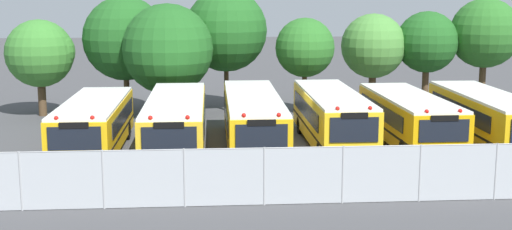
% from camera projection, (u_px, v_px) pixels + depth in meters
% --- Properties ---
extents(ground_plane, '(160.00, 160.00, 0.00)m').
position_uv_depth(ground_plane, '(293.00, 148.00, 31.50)').
color(ground_plane, '#424244').
extents(school_bus_0, '(2.59, 9.32, 2.50)m').
position_uv_depth(school_bus_0, '(94.00, 124.00, 30.40)').
color(school_bus_0, yellow).
rests_on(school_bus_0, ground_plane).
extents(school_bus_1, '(2.67, 10.70, 2.59)m').
position_uv_depth(school_bus_1, '(176.00, 122.00, 30.66)').
color(school_bus_1, yellow).
rests_on(school_bus_1, ground_plane).
extents(school_bus_2, '(2.60, 11.15, 2.63)m').
position_uv_depth(school_bus_2, '(253.00, 119.00, 31.18)').
color(school_bus_2, yellow).
rests_on(school_bus_2, ground_plane).
extents(school_bus_3, '(2.49, 9.78, 2.70)m').
position_uv_depth(school_bus_3, '(332.00, 117.00, 31.60)').
color(school_bus_3, yellow).
rests_on(school_bus_3, ground_plane).
extents(school_bus_4, '(2.70, 9.46, 2.51)m').
position_uv_depth(school_bus_4, '(409.00, 118.00, 31.87)').
color(school_bus_4, '#EAA80C').
rests_on(school_bus_4, ground_plane).
extents(school_bus_5, '(2.64, 9.93, 2.63)m').
position_uv_depth(school_bus_5, '(487.00, 117.00, 31.69)').
color(school_bus_5, yellow).
rests_on(school_bus_5, ground_plane).
extents(tree_0, '(3.99, 3.92, 5.63)m').
position_uv_depth(tree_0, '(43.00, 53.00, 39.18)').
color(tree_0, '#4C3823').
rests_on(tree_0, ground_plane).
extents(tree_1, '(5.02, 5.02, 6.95)m').
position_uv_depth(tree_1, '(123.00, 38.00, 40.35)').
color(tree_1, '#4C3823').
rests_on(tree_1, ground_plane).
extents(tree_2, '(5.15, 5.15, 6.56)m').
position_uv_depth(tree_2, '(169.00, 49.00, 38.28)').
color(tree_2, '#4C3823').
rests_on(tree_2, ground_plane).
extents(tree_3, '(4.98, 4.98, 7.37)m').
position_uv_depth(tree_3, '(224.00, 31.00, 40.91)').
color(tree_3, '#4C3823').
rests_on(tree_3, ground_plane).
extents(tree_4, '(3.46, 3.46, 5.72)m').
position_uv_depth(tree_4, '(306.00, 48.00, 39.40)').
color(tree_4, '#4C3823').
rests_on(tree_4, ground_plane).
extents(tree_5, '(4.01, 4.01, 5.88)m').
position_uv_depth(tree_5, '(371.00, 45.00, 42.03)').
color(tree_5, '#4C3823').
rests_on(tree_5, ground_plane).
extents(tree_6, '(3.81, 3.81, 6.03)m').
position_uv_depth(tree_6, '(427.00, 40.00, 41.97)').
color(tree_6, '#4C3823').
rests_on(tree_6, ground_plane).
extents(tree_7, '(4.31, 4.31, 6.83)m').
position_uv_depth(tree_7, '(483.00, 33.00, 41.82)').
color(tree_7, '#4C3823').
rests_on(tree_7, ground_plane).
extents(chainlink_fence, '(24.31, 0.07, 2.02)m').
position_uv_depth(chainlink_fence, '(304.00, 175.00, 23.01)').
color(chainlink_fence, '#9EA0A3').
rests_on(chainlink_fence, ground_plane).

